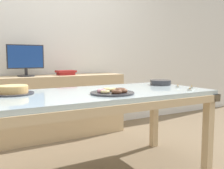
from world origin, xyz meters
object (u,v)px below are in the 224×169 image
Objects in this scene: cake_chocolate_round at (13,90)px; tealight_centre at (178,87)px; tealight_right_edge at (192,88)px; pastry_platter at (113,92)px; plate_stack at (161,83)px; book_stack at (66,73)px; computer_monitor at (26,61)px; tealight_near_front at (190,90)px.

tealight_centre is (1.39, -0.30, -0.02)m from cake_chocolate_round.
tealight_right_edge and tealight_centre have the same top height.
pastry_platter is 8.49× the size of tealight_right_edge.
plate_stack is (1.42, -0.03, -0.01)m from cake_chocolate_round.
book_stack reaches higher than plate_stack.
tealight_centre is at bearing -52.01° from computer_monitor.
plate_stack is 5.25× the size of tealight_right_edge.
computer_monitor is at bearing 134.68° from plate_stack.
plate_stack is at bearing -61.14° from book_stack.
book_stack is at bearing 113.04° from tealight_right_edge.
book_stack is 1.17× the size of plate_stack.
cake_chocolate_round is 1.42m from tealight_near_front.
computer_monitor is 1.92m from tealight_near_front.
pastry_platter is at bearing 166.27° from tealight_near_front.
plate_stack is at bearing -45.32° from computer_monitor.
computer_monitor is 2.02× the size of plate_stack.
computer_monitor is 1.79m from tealight_centre.
computer_monitor is at bearing -179.84° from book_stack.
book_stack is 1.36m from cake_chocolate_round.
tealight_centre and tealight_near_front have the same top height.
pastry_platter is 0.81m from plate_stack.
book_stack reaches higher than pastry_platter.
computer_monitor is 10.60× the size of tealight_centre.
tealight_right_edge is (0.03, -0.39, -0.01)m from plate_stack.
cake_chocolate_round is 7.67× the size of tealight_centre.
computer_monitor reaches higher than book_stack.
computer_monitor is 1.51m from pastry_platter.
computer_monitor is at bearing 122.64° from tealight_near_front.
tealight_right_edge is at bearing -16.47° from cake_chocolate_round.
book_stack reaches higher than tealight_centre.
book_stack is 1.45m from pastry_platter.
cake_chocolate_round is at bearing 178.66° from plate_stack.
computer_monitor is 1.92m from tealight_right_edge.
cake_chocolate_round is 7.67× the size of tealight_right_edge.
computer_monitor is 1.25× the size of pastry_platter.
tealight_centre is (0.72, 0.05, -0.00)m from pastry_platter.
pastry_platter is at bearing 174.30° from tealight_right_edge.
book_stack is at bearing 113.16° from tealight_centre.
book_stack is at bearing 85.19° from pastry_platter.
book_stack is at bearing 54.07° from cake_chocolate_round.
book_stack is 6.12× the size of tealight_centre.
tealight_centre is (-0.02, -0.27, -0.01)m from plate_stack.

